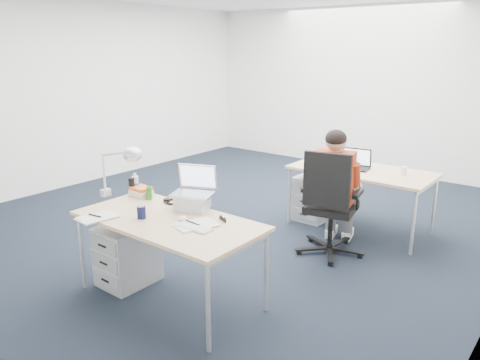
% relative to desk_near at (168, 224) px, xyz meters
% --- Properties ---
extents(floor, '(7.00, 7.00, 0.00)m').
position_rel_desk_near_xyz_m(floor, '(-0.77, 1.80, -0.68)').
color(floor, black).
rests_on(floor, ground).
extents(room, '(6.02, 7.02, 2.80)m').
position_rel_desk_near_xyz_m(room, '(-0.77, 1.80, 1.03)').
color(room, white).
rests_on(room, ground).
extents(desk_near, '(1.60, 0.80, 0.73)m').
position_rel_desk_near_xyz_m(desk_near, '(0.00, 0.00, 0.00)').
color(desk_near, tan).
rests_on(desk_near, ground).
extents(desk_far, '(1.60, 0.80, 0.73)m').
position_rel_desk_near_xyz_m(desk_far, '(0.57, 2.52, 0.00)').
color(desk_far, tan).
rests_on(desk_far, ground).
extents(office_chair, '(0.84, 0.84, 1.12)m').
position_rel_desk_near_xyz_m(office_chair, '(0.63, 1.66, -0.37)').
color(office_chair, black).
rests_on(office_chair, ground).
extents(seated_person, '(0.50, 0.75, 1.30)m').
position_rel_desk_near_xyz_m(seated_person, '(0.59, 1.84, -0.02)').
color(seated_person, '#A13117').
rests_on(seated_person, ground).
extents(drawer_pedestal_near, '(0.40, 0.50, 0.55)m').
position_rel_desk_near_xyz_m(drawer_pedestal_near, '(-0.52, -0.03, -0.41)').
color(drawer_pedestal_near, '#B0B2B5').
rests_on(drawer_pedestal_near, ground).
extents(drawer_pedestal_far, '(0.40, 0.50, 0.55)m').
position_rel_desk_near_xyz_m(drawer_pedestal_far, '(-0.03, 2.51, -0.41)').
color(drawer_pedestal_far, '#B0B2B5').
rests_on(drawer_pedestal_far, ground).
extents(silver_laptop, '(0.43, 0.39, 0.37)m').
position_rel_desk_near_xyz_m(silver_laptop, '(-0.01, 0.30, 0.23)').
color(silver_laptop, silver).
rests_on(silver_laptop, desk_near).
extents(wireless_keyboard, '(0.31, 0.14, 0.02)m').
position_rel_desk_near_xyz_m(wireless_keyboard, '(0.31, -0.02, 0.05)').
color(wireless_keyboard, white).
rests_on(wireless_keyboard, desk_near).
extents(computer_mouse, '(0.10, 0.12, 0.04)m').
position_rel_desk_near_xyz_m(computer_mouse, '(0.12, 0.05, 0.06)').
color(computer_mouse, white).
rests_on(computer_mouse, desk_near).
extents(headphones, '(0.23, 0.20, 0.03)m').
position_rel_desk_near_xyz_m(headphones, '(-0.27, 0.32, 0.06)').
color(headphones, black).
rests_on(headphones, desk_near).
extents(can_koozie, '(0.09, 0.09, 0.12)m').
position_rel_desk_near_xyz_m(can_koozie, '(-0.18, -0.12, 0.11)').
color(can_koozie, '#141840').
rests_on(can_koozie, desk_near).
extents(water_bottle, '(0.07, 0.07, 0.20)m').
position_rel_desk_near_xyz_m(water_bottle, '(-0.75, 0.29, 0.15)').
color(water_bottle, silver).
rests_on(water_bottle, desk_near).
extents(bear_figurine, '(0.07, 0.05, 0.14)m').
position_rel_desk_near_xyz_m(bear_figurine, '(-0.52, 0.25, 0.11)').
color(bear_figurine, '#1F701E').
rests_on(bear_figurine, desk_near).
extents(book_stack, '(0.22, 0.18, 0.09)m').
position_rel_desk_near_xyz_m(book_stack, '(-0.65, 0.27, 0.09)').
color(book_stack, silver).
rests_on(book_stack, desk_near).
extents(cordless_phone, '(0.05, 0.04, 0.17)m').
position_rel_desk_near_xyz_m(cordless_phone, '(-0.74, 0.23, 0.13)').
color(cordless_phone, black).
rests_on(cordless_phone, desk_near).
extents(papers_left, '(0.26, 0.33, 0.01)m').
position_rel_desk_near_xyz_m(papers_left, '(-0.48, -0.35, 0.05)').
color(papers_left, '#FEDC93').
rests_on(papers_left, desk_near).
extents(papers_right, '(0.32, 0.38, 0.01)m').
position_rel_desk_near_xyz_m(papers_right, '(0.27, 0.03, 0.05)').
color(papers_right, '#FEDC93').
rests_on(papers_right, desk_near).
extents(sunglasses, '(0.12, 0.09, 0.03)m').
position_rel_desk_near_xyz_m(sunglasses, '(0.38, 0.24, 0.06)').
color(sunglasses, black).
rests_on(sunglasses, desk_near).
extents(desk_lamp, '(0.51, 0.23, 0.56)m').
position_rel_desk_near_xyz_m(desk_lamp, '(-0.75, 0.06, 0.33)').
color(desk_lamp, silver).
rests_on(desk_lamp, desk_near).
extents(dark_laptop, '(0.38, 0.37, 0.24)m').
position_rel_desk_near_xyz_m(dark_laptop, '(0.48, 2.49, 0.17)').
color(dark_laptop, black).
rests_on(dark_laptop, desk_far).
extents(far_cup, '(0.08, 0.08, 0.10)m').
position_rel_desk_near_xyz_m(far_cup, '(1.03, 2.58, 0.09)').
color(far_cup, white).
rests_on(far_cup, desk_far).
extents(far_papers, '(0.21, 0.30, 0.01)m').
position_rel_desk_near_xyz_m(far_papers, '(-0.09, 2.52, 0.05)').
color(far_papers, white).
rests_on(far_papers, desk_far).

